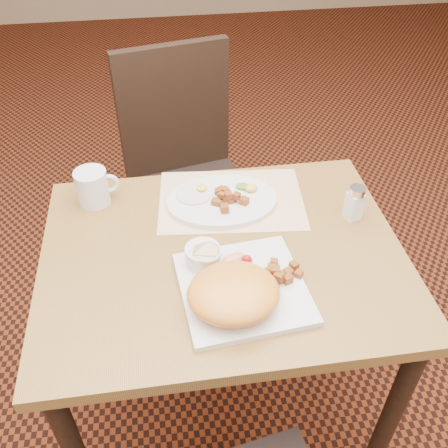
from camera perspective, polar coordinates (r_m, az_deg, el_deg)
ground at (r=1.85m, az=-0.08°, el=-20.07°), size 8.00×8.00×0.00m
table at (r=1.32m, az=-0.11°, el=-6.55°), size 0.90×0.70×0.75m
chair_far at (r=1.90m, az=-4.37°, el=6.47°), size 0.50×0.51×0.97m
placemat at (r=1.40m, az=0.81°, el=2.77°), size 0.43×0.32×0.00m
plate_square at (r=1.15m, az=2.17°, el=-7.33°), size 0.31×0.31×0.02m
plate_oval at (r=1.38m, az=-0.21°, el=2.64°), size 0.31×0.23×0.02m
hollandaise_mound at (r=1.08m, az=1.00°, el=-7.95°), size 0.20×0.18×0.07m
ramekin at (r=1.18m, az=-2.41°, el=-3.59°), size 0.08×0.09×0.05m
garnish_sq at (r=1.19m, az=1.66°, el=-4.09°), size 0.08×0.05×0.03m
fried_egg at (r=1.39m, az=-3.33°, el=3.57°), size 0.10×0.10×0.02m
garnish_ov at (r=1.40m, az=2.73°, el=4.24°), size 0.06×0.05×0.02m
salt_shaker at (r=1.35m, az=14.71°, el=2.38°), size 0.05×0.05×0.10m
coffee_mug at (r=1.41m, az=-14.72°, el=4.12°), size 0.12×0.09×0.10m
home_fries_sq at (r=1.16m, az=6.13°, el=-5.63°), size 0.12×0.09×0.04m
home_fries_ov at (r=1.36m, az=0.35°, el=3.01°), size 0.11×0.11×0.03m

